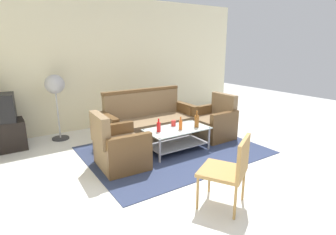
# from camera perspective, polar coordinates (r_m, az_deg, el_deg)

# --- Properties ---
(ground_plane) EXTENTS (14.00, 14.00, 0.00)m
(ground_plane) POSITION_cam_1_polar(r_m,az_deg,el_deg) (4.16, 8.64, -10.64)
(ground_plane) COLOR white
(wall_back) EXTENTS (6.52, 0.12, 2.80)m
(wall_back) POSITION_cam_1_polar(r_m,az_deg,el_deg) (6.35, -9.95, 11.38)
(wall_back) COLOR beige
(wall_back) RESTS_ON ground
(rug) EXTENTS (2.93, 2.23, 0.01)m
(rug) POSITION_cam_1_polar(r_m,az_deg,el_deg) (4.76, 1.16, -6.92)
(rug) COLOR #2D3856
(rug) RESTS_ON ground
(couch) EXTENTS (1.80, 0.74, 0.96)m
(couch) POSITION_cam_1_polar(r_m,az_deg,el_deg) (5.20, -4.00, -1.42)
(couch) COLOR #7F6647
(couch) RESTS_ON rug
(armchair_left) EXTENTS (0.73, 0.79, 0.85)m
(armchair_left) POSITION_cam_1_polar(r_m,az_deg,el_deg) (4.12, -10.34, -6.61)
(armchair_left) COLOR #7F6647
(armchair_left) RESTS_ON rug
(armchair_right) EXTENTS (0.71, 0.77, 0.85)m
(armchair_right) POSITION_cam_1_polar(r_m,az_deg,el_deg) (5.40, 9.62, -1.28)
(armchair_right) COLOR #7F6647
(armchair_right) RESTS_ON rug
(coffee_table) EXTENTS (1.10, 0.60, 0.40)m
(coffee_table) POSITION_cam_1_polar(r_m,az_deg,el_deg) (4.65, 1.89, -4.01)
(coffee_table) COLOR silver
(coffee_table) RESTS_ON rug
(bottle_brown) EXTENTS (0.08, 0.08, 0.29)m
(bottle_brown) POSITION_cam_1_polar(r_m,az_deg,el_deg) (4.68, 6.13, -0.74)
(bottle_brown) COLOR brown
(bottle_brown) RESTS_ON coffee_table
(bottle_orange) EXTENTS (0.06, 0.06, 0.22)m
(bottle_orange) POSITION_cam_1_polar(r_m,az_deg,el_deg) (4.53, 2.69, -1.54)
(bottle_orange) COLOR #D85919
(bottle_orange) RESTS_ON coffee_table
(bottle_red) EXTENTS (0.07, 0.07, 0.22)m
(bottle_red) POSITION_cam_1_polar(r_m,az_deg,el_deg) (4.42, -2.00, -1.97)
(bottle_red) COLOR red
(bottle_red) RESTS_ON coffee_table
(cup) EXTENTS (0.08, 0.08, 0.10)m
(cup) POSITION_cam_1_polar(r_m,az_deg,el_deg) (4.74, 1.17, -1.20)
(cup) COLOR red
(cup) RESTS_ON coffee_table
(tv_stand) EXTENTS (0.80, 0.50, 0.52)m
(tv_stand) POSITION_cam_1_polar(r_m,az_deg,el_deg) (5.51, -32.20, -3.43)
(tv_stand) COLOR black
(tv_stand) RESTS_ON ground
(pedestal_fan) EXTENTS (0.36, 0.36, 1.27)m
(pedestal_fan) POSITION_cam_1_polar(r_m,az_deg,el_deg) (5.49, -22.88, 5.78)
(pedestal_fan) COLOR #2D2D33
(pedestal_fan) RESTS_ON ground
(wicker_chair) EXTENTS (0.66, 0.66, 0.84)m
(wicker_chair) POSITION_cam_1_polar(r_m,az_deg,el_deg) (3.09, 13.18, -10.17)
(wicker_chair) COLOR #AD844C
(wicker_chair) RESTS_ON ground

